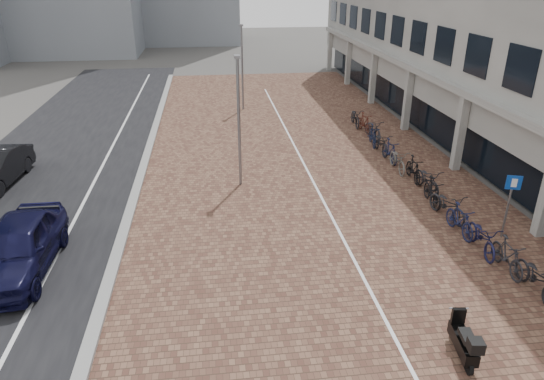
% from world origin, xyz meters
% --- Properties ---
extents(ground, '(140.00, 140.00, 0.00)m').
position_xyz_m(ground, '(0.00, 0.00, 0.00)').
color(ground, '#474442').
rests_on(ground, ground).
extents(plaza_brick, '(14.50, 42.00, 0.04)m').
position_xyz_m(plaza_brick, '(2.00, 12.00, 0.01)').
color(plaza_brick, brown).
rests_on(plaza_brick, ground).
extents(street_asphalt, '(8.00, 50.00, 0.03)m').
position_xyz_m(street_asphalt, '(-9.00, 12.00, 0.01)').
color(street_asphalt, black).
rests_on(street_asphalt, ground).
extents(curb, '(0.35, 42.00, 0.14)m').
position_xyz_m(curb, '(-5.10, 12.00, 0.07)').
color(curb, gray).
rests_on(curb, ground).
extents(lane_line, '(0.12, 44.00, 0.00)m').
position_xyz_m(lane_line, '(-7.00, 12.00, 0.02)').
color(lane_line, white).
rests_on(lane_line, street_asphalt).
extents(parking_line, '(0.10, 30.00, 0.00)m').
position_xyz_m(parking_line, '(2.20, 12.00, 0.04)').
color(parking_line, white).
rests_on(parking_line, plaza_brick).
extents(car_navy, '(1.96, 4.76, 1.61)m').
position_xyz_m(car_navy, '(-7.76, 4.05, 0.81)').
color(car_navy, black).
rests_on(car_navy, ground).
extents(scooter_mid, '(0.67, 1.51, 1.00)m').
position_xyz_m(scooter_mid, '(3.50, -1.02, 0.50)').
color(scooter_mid, black).
rests_on(scooter_mid, ground).
extents(parking_sign, '(0.46, 0.19, 2.26)m').
position_xyz_m(parking_sign, '(7.50, 4.00, 1.50)').
color(parking_sign, slate).
rests_on(parking_sign, ground).
extents(lamp_near, '(0.12, 0.12, 5.24)m').
position_xyz_m(lamp_near, '(-0.86, 9.55, 2.62)').
color(lamp_near, gray).
rests_on(lamp_near, ground).
extents(lamp_far, '(0.12, 0.12, 5.18)m').
position_xyz_m(lamp_far, '(0.15, 21.52, 2.59)').
color(lamp_far, slate).
rests_on(lamp_far, ground).
extents(bike_row, '(1.29, 18.11, 1.05)m').
position_xyz_m(bike_row, '(6.36, 9.05, 0.52)').
color(bike_row, black).
rests_on(bike_row, ground).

